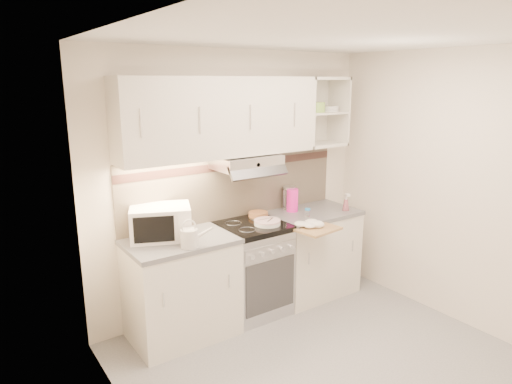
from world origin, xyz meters
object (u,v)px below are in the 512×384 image
plate_stack (267,222)px  spray_bottle (346,203)px  watering_can (190,237)px  microwave (161,222)px  pink_pitcher (292,200)px  glass_jar (289,198)px  electric_range (253,268)px  cutting_board (315,228)px

plate_stack → spray_bottle: bearing=-4.5°
watering_can → plate_stack: watering_can is taller
microwave → spray_bottle: size_ratio=3.13×
pink_pitcher → glass_jar: bearing=55.7°
electric_range → pink_pitcher: bearing=11.8°
glass_jar → microwave: bearing=-176.7°
plate_stack → cutting_board: plate_stack is taller
microwave → plate_stack: microwave is taller
electric_range → cutting_board: bearing=-39.1°
watering_can → microwave: bearing=118.3°
watering_can → cutting_board: (1.22, -0.15, -0.11)m
microwave → watering_can: bearing=-49.8°
electric_range → glass_jar: glass_jar is taller
plate_stack → pink_pitcher: pink_pitcher is taller
watering_can → plate_stack: size_ratio=1.11×
plate_stack → electric_range: bearing=135.3°
plate_stack → spray_bottle: spray_bottle is taller
watering_can → pink_pitcher: 1.38m
watering_can → spray_bottle: bearing=12.4°
watering_can → plate_stack: 0.87m
cutting_board → spray_bottle: bearing=10.9°
electric_range → microwave: (-0.87, 0.12, 0.59)m
microwave → cutting_board: bearing=2.6°
microwave → plate_stack: size_ratio=2.43×
electric_range → pink_pitcher: pink_pitcher is taller
plate_stack → pink_pitcher: 0.54m
cutting_board → watering_can: bearing=165.9°
plate_stack → cutting_board: bearing=-37.3°
electric_range → plate_stack: plate_stack is taller
microwave → spray_bottle: bearing=14.2°
electric_range → watering_can: size_ratio=3.27×
electric_range → watering_can: bearing=-163.7°
microwave → glass_jar: 1.47m
microwave → pink_pitcher: size_ratio=2.56×
plate_stack → spray_bottle: size_ratio=1.29×
spray_bottle → cutting_board: (-0.60, -0.19, -0.10)m
pink_pitcher → glass_jar: glass_jar is taller
glass_jar → pink_pitcher: bearing=-104.0°
electric_range → glass_jar: bearing=18.4°
plate_stack → glass_jar: (0.50, 0.30, 0.10)m
electric_range → spray_bottle: bearing=-9.4°
electric_range → microwave: microwave is taller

